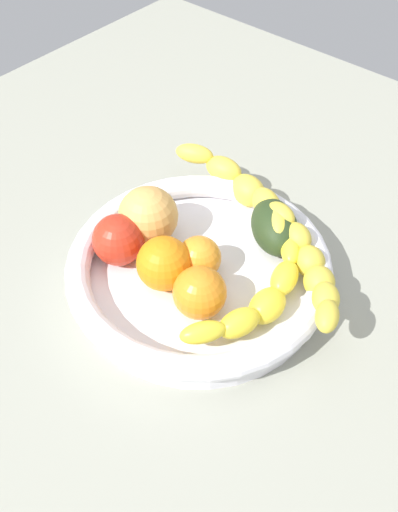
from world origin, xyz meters
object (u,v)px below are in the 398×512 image
Objects in this scene: banana_arching_top at (243,187)px; peach_blush at (148,216)px; tomato_red at (118,240)px; avocado_dark at (275,227)px; banana_draped_left at (260,299)px; orange_mid_right at (200,293)px; orange_mid_left at (199,260)px; banana_draped_right at (310,267)px; fruit_bowl at (199,270)px; orange_front at (164,264)px.

banana_arching_top is 2.95× the size of peach_blush.
tomato_red is 19.53cm from avocado_dark.
banana_draped_left is 3.53× the size of orange_mid_right.
orange_mid_left is (0.23, -8.93, 0.26)cm from banana_draped_left.
banana_draped_right is at bearing 66.64° from banana_arching_top.
orange_mid_right is (11.11, -7.46, -0.27)cm from banana_draped_right.
peach_blush is (-0.53, -8.83, 3.26)cm from fruit_bowl.
tomato_red is at bearing -76.45° from banana_draped_left.
orange_mid_left is at bearing -88.54° from banana_draped_left.
banana_draped_left is 2.88× the size of peach_blush.
orange_front is at bearing -94.91° from orange_mid_right.
orange_mid_right is (17.55, 7.44, -0.02)cm from banana_arching_top.
banana_draped_left is at bearing 127.82° from orange_mid_right.
banana_arching_top is at bearing 162.97° from tomato_red.
banana_draped_left is at bearing 27.72° from avocado_dark.
peach_blush reaches higher than tomato_red.
banana_draped_left is 4.06× the size of orange_mid_left.
banana_draped_left is at bearing 91.46° from orange_mid_left.
tomato_red is (4.50, -9.11, 2.67)cm from fruit_bowl.
peach_blush is at bearing 176.82° from tomato_red.
peach_blush is (-0.61, -18.03, 1.37)cm from banana_draped_left.
fruit_bowl is 1.88× the size of banana_draped_right.
peach_blush reaches higher than avocado_dark.
fruit_bowl is 11.06cm from avocado_dark.
banana_draped_left is 2.43× the size of avocado_dark.
peach_blush is (-4.82, -12.60, 0.70)cm from orange_mid_right.
banana_arching_top reaches higher than fruit_bowl.
banana_draped_right is 3.19× the size of orange_mid_left.
banana_arching_top is (-6.44, -14.90, -0.25)cm from banana_draped_right.
orange_front is at bearing -51.61° from banana_draped_right.
peach_blush reaches higher than fruit_bowl.
avocado_dark is at bearing -114.10° from banana_draped_right.
orange_mid_right is 0.69× the size of avocado_dark.
orange_front reaches higher than banana_arching_top.
banana_draped_right is 21.03cm from peach_blush.
banana_draped_left is 0.98× the size of banana_arching_top.
fruit_bowl is 1.44× the size of banana_arching_top.
orange_mid_right is at bearing -33.86° from banana_draped_right.
banana_draped_right is 17.08cm from orange_front.
fruit_bowl is 6.00× the size of orange_mid_left.
banana_draped_left is 18.55cm from banana_arching_top.
orange_front reaches higher than orange_mid_left.
banana_draped_right is 2.68× the size of tomato_red.
orange_mid_left is 11.03cm from avocado_dark.
banana_draped_left reaches higher than fruit_bowl.
fruit_bowl is at bearing 150.36° from orange_front.
avocado_dark is at bearing 138.52° from tomato_red.
orange_front is 1.06× the size of orange_mid_right.
tomato_red is (4.41, -18.30, 0.77)cm from banana_draped_left.
banana_arching_top is (-13.34, -12.87, 0.68)cm from banana_draped_left.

